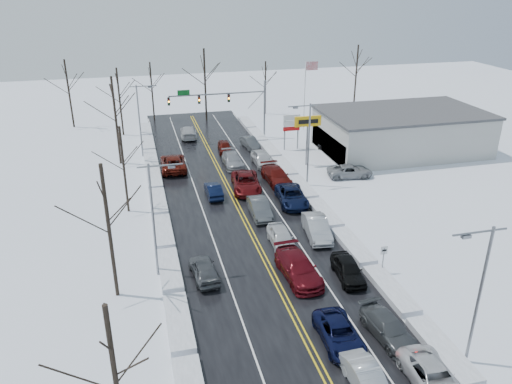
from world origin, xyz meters
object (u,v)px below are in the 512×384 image
object	(u,v)px
tires_plus_sign	(308,125)
dealership_building	(401,131)
traffic_signal_mast	(228,101)
oncoming_car_0	(214,196)
flagpole	(306,90)

from	to	relation	value
tires_plus_sign	dealership_building	bearing A→B (deg)	8.47
traffic_signal_mast	oncoming_car_0	size ratio (longest dim) A/B	3.18
traffic_signal_mast	tires_plus_sign	world-z (taller)	traffic_signal_mast
flagpole	dealership_building	distance (m)	15.24
flagpole	oncoming_car_0	size ratio (longest dim) A/B	2.39
oncoming_car_0	traffic_signal_mast	bearing A→B (deg)	-106.35
tires_plus_sign	dealership_building	distance (m)	13.82
tires_plus_sign	dealership_building	xyz separation A→B (m)	(13.48, 2.01, -2.34)
dealership_building	oncoming_car_0	world-z (taller)	dealership_building
traffic_signal_mast	dealership_building	world-z (taller)	traffic_signal_mast
traffic_signal_mast	dealership_building	bearing A→B (deg)	-25.95
traffic_signal_mast	flagpole	world-z (taller)	flagpole
tires_plus_sign	oncoming_car_0	bearing A→B (deg)	-152.23
flagpole	oncoming_car_0	xyz separation A→B (m)	(-17.08, -20.54, -5.93)
dealership_building	oncoming_car_0	distance (m)	27.38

